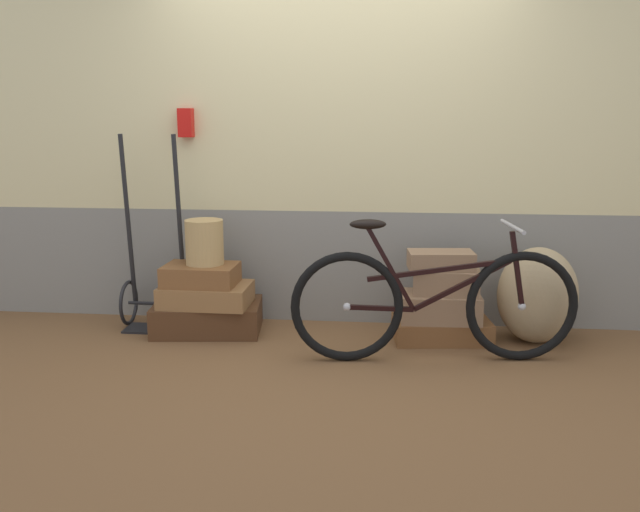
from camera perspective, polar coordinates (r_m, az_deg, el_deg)
name	(u,v)px	position (r m, az deg, el deg)	size (l,w,h in m)	color
ground	(326,361)	(4.35, 0.52, -8.76)	(8.79, 5.20, 0.06)	brown
station_building	(339,121)	(4.92, 1.64, 11.26)	(6.79, 0.74, 2.90)	gray
suitcase_0	(208,317)	(4.86, -9.38, -5.06)	(0.73, 0.47, 0.21)	#4C2D19
suitcase_1	(206,295)	(4.76, -9.50, -3.21)	(0.60, 0.40, 0.14)	olive
suitcase_2	(201,275)	(4.73, -9.94, -1.55)	(0.49, 0.34, 0.14)	brown
suitcase_3	(441,330)	(4.70, 10.12, -6.07)	(0.64, 0.36, 0.14)	brown
suitcase_4	(440,307)	(4.63, 10.01, -4.22)	(0.52, 0.31, 0.18)	#937051
suitcase_5	(446,281)	(4.60, 10.54, -2.08)	(0.43, 0.27, 0.17)	#937051
suitcase_6	(441,260)	(4.56, 10.07, -0.36)	(0.42, 0.24, 0.12)	#937051
wicker_basket	(204,242)	(4.71, -9.65, 1.16)	(0.26, 0.26, 0.31)	tan
luggage_trolley	(156,286)	(5.00, -13.55, -2.47)	(0.46, 0.38, 1.37)	black
burlap_sack	(537,295)	(4.74, 17.73, -3.15)	(0.52, 0.44, 0.64)	tan
bicycle	(434,303)	(4.22, 9.49, -3.94)	(1.76, 0.46, 0.89)	black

